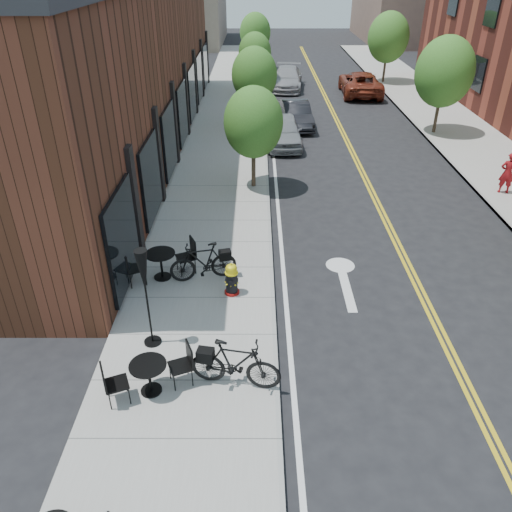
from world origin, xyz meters
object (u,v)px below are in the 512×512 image
object	(u,v)px
pedestrian	(508,173)
parked_car_a	(283,131)
bistro_set_b	(149,374)
bicycle_left	(203,262)
parked_car_far	(360,83)
patio_umbrella	(144,279)
bicycle_right	(235,364)
parked_car_b	(296,114)
fire_hydrant	(232,279)
parked_car_c	(287,78)
bistro_set_c	(161,262)

from	to	relation	value
pedestrian	parked_car_a	bearing A→B (deg)	-28.39
bistro_set_b	bicycle_left	bearing A→B (deg)	57.68
parked_car_a	parked_car_far	size ratio (longest dim) A/B	0.77
parked_car_a	patio_umbrella	bearing A→B (deg)	-105.53
bicycle_right	parked_car_b	bearing A→B (deg)	3.11
fire_hydrant	parked_car_a	size ratio (longest dim) A/B	0.23
parked_car_c	bistro_set_b	bearing A→B (deg)	-92.83
bistro_set_c	parked_car_b	xyz separation A→B (m)	(4.72, 14.84, 0.02)
patio_umbrella	parked_car_b	size ratio (longest dim) A/B	0.63
bistro_set_b	pedestrian	world-z (taller)	pedestrian
bicycle_left	bistro_set_c	bearing A→B (deg)	-106.53
patio_umbrella	pedestrian	distance (m)	14.67
bistro_set_c	patio_umbrella	size ratio (longest dim) A/B	0.78
bicycle_right	parked_car_far	world-z (taller)	parked_car_far
parked_car_a	parked_car_b	xyz separation A→B (m)	(0.80, 3.01, -0.04)
parked_car_c	parked_car_a	bearing A→B (deg)	-88.02
fire_hydrant	parked_car_far	bearing A→B (deg)	78.49
bistro_set_c	parked_car_far	world-z (taller)	parked_car_far
parked_car_a	parked_car_b	world-z (taller)	parked_car_a
bistro_set_b	parked_car_a	bearing A→B (deg)	55.21
bicycle_right	parked_car_far	distance (m)	27.12
fire_hydrant	bicycle_left	bearing A→B (deg)	146.43
bistro_set_b	bistro_set_c	bearing A→B (deg)	73.46
bicycle_right	bistro_set_b	world-z (taller)	bicycle_right
bistro_set_b	patio_umbrella	size ratio (longest dim) A/B	0.72
fire_hydrant	bicycle_left	size ratio (longest dim) A/B	0.50
patio_umbrella	parked_car_c	world-z (taller)	patio_umbrella
patio_umbrella	parked_car_c	bearing A→B (deg)	80.35
patio_umbrella	pedestrian	world-z (taller)	patio_umbrella
bicycle_left	bistro_set_b	size ratio (longest dim) A/B	1.04
bicycle_right	fire_hydrant	bearing A→B (deg)	14.55
bicycle_left	bistro_set_c	world-z (taller)	bicycle_left
bistro_set_c	pedestrian	distance (m)	13.40
bistro_set_b	bistro_set_c	size ratio (longest dim) A/B	0.93
parked_car_b	parked_car_c	size ratio (longest dim) A/B	0.82
bicycle_right	parked_car_a	size ratio (longest dim) A/B	0.47
parked_car_far	bistro_set_b	bearing A→B (deg)	73.56
bicycle_left	pedestrian	xyz separation A→B (m)	(10.85, 5.97, 0.23)
parked_car_a	parked_car_b	size ratio (longest dim) A/B	1.03
bistro_set_b	parked_car_a	world-z (taller)	parked_car_a
parked_car_c	parked_car_far	world-z (taller)	parked_car_far
patio_umbrella	parked_car_far	xyz separation A→B (m)	(9.20, 24.81, -1.17)
fire_hydrant	bicycle_left	xyz separation A→B (m)	(-0.81, 0.68, 0.12)
bistro_set_b	parked_car_b	size ratio (longest dim) A/B	0.45
fire_hydrant	pedestrian	world-z (taller)	pedestrian
bicycle_left	bistro_set_b	world-z (taller)	bicycle_left
bicycle_left	pedestrian	bearing A→B (deg)	105.43
parked_car_far	bistro_set_c	bearing A→B (deg)	69.25
bistro_set_b	parked_car_far	size ratio (longest dim) A/B	0.34
parked_car_c	parked_car_far	bearing A→B (deg)	-13.55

